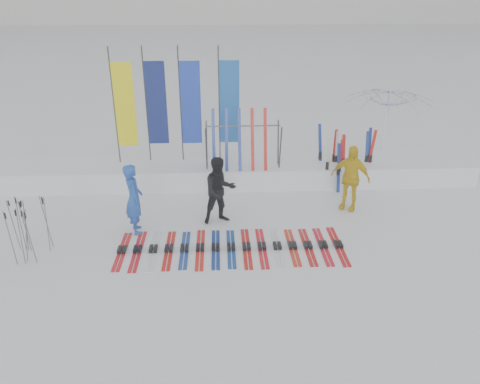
{
  "coord_description": "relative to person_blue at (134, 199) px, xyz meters",
  "views": [
    {
      "loc": [
        -0.26,
        -7.98,
        5.31
      ],
      "look_at": [
        0.2,
        1.6,
        1.0
      ],
      "focal_mm": 35.0,
      "sensor_mm": 36.0,
      "label": 1
    }
  ],
  "objects": [
    {
      "name": "ground",
      "position": [
        2.2,
        -1.71,
        -0.83
      ],
      "size": [
        120.0,
        120.0,
        0.0
      ],
      "primitive_type": "plane",
      "color": "white",
      "rests_on": "ground"
    },
    {
      "name": "snow_bank",
      "position": [
        2.2,
        2.89,
        -0.53
      ],
      "size": [
        14.0,
        1.6,
        0.6
      ],
      "primitive_type": "cube",
      "color": "white",
      "rests_on": "ground"
    },
    {
      "name": "person_blue",
      "position": [
        0.0,
        0.0,
        0.0
      ],
      "size": [
        0.57,
        0.7,
        1.67
      ],
      "primitive_type": "imported",
      "rotation": [
        0.0,
        0.0,
        1.89
      ],
      "color": "#1E4CAF",
      "rests_on": "ground"
    },
    {
      "name": "person_black",
      "position": [
        1.95,
        0.4,
        -0.01
      ],
      "size": [
        0.95,
        0.83,
        1.64
      ],
      "primitive_type": "imported",
      "rotation": [
        0.0,
        0.0,
        0.3
      ],
      "color": "black",
      "rests_on": "ground"
    },
    {
      "name": "person_yellow",
      "position": [
        5.21,
        0.97,
        0.01
      ],
      "size": [
        1.07,
        0.85,
        1.69
      ],
      "primitive_type": "imported",
      "rotation": [
        0.0,
        0.0,
        -0.52
      ],
      "color": "#DFB80E",
      "rests_on": "ground"
    },
    {
      "name": "tent_canopy",
      "position": [
        7.08,
        3.94,
        0.41
      ],
      "size": [
        3.54,
        3.57,
        2.49
      ],
      "primitive_type": "imported",
      "rotation": [
        0.0,
        0.0,
        0.38
      ],
      "color": "white",
      "rests_on": "ground"
    },
    {
      "name": "ski_row",
      "position": [
        2.17,
        -0.9,
        -0.8
      ],
      "size": [
        4.88,
        1.7,
        0.07
      ],
      "color": "red",
      "rests_on": "ground"
    },
    {
      "name": "pole_cluster",
      "position": [
        -2.1,
        -0.9,
        -0.23
      ],
      "size": [
        0.78,
        0.76,
        1.25
      ],
      "color": "#595B60",
      "rests_on": "ground"
    },
    {
      "name": "feather_flags",
      "position": [
        0.75,
        3.15,
        1.41
      ],
      "size": [
        3.45,
        0.22,
        3.2
      ],
      "color": "#383A3F",
      "rests_on": "ground"
    },
    {
      "name": "ski_rack",
      "position": [
        2.61,
        2.49,
        0.55
      ],
      "size": [
        2.04,
        0.8,
        1.23
      ],
      "color": "#383A3F",
      "rests_on": "ground"
    },
    {
      "name": "upright_skis",
      "position": [
        5.47,
        2.56,
        -0.06
      ],
      "size": [
        1.49,
        1.0,
        1.69
      ],
      "color": "silver",
      "rests_on": "ground"
    }
  ]
}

